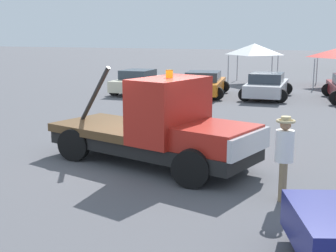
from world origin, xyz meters
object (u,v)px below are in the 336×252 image
object	(u,v)px
tow_truck	(161,129)
person_near_truck	(284,151)
parked_car_cream	(139,82)
parked_car_silver	(267,86)
canopy_tent_white	(254,49)
parked_car_orange	(204,84)

from	to	relation	value
tow_truck	person_near_truck	world-z (taller)	tow_truck
parked_car_cream	parked_car_silver	distance (m)	7.13
person_near_truck	parked_car_silver	size ratio (longest dim) A/B	0.38
tow_truck	person_near_truck	distance (m)	3.59
tow_truck	canopy_tent_white	world-z (taller)	canopy_tent_white
parked_car_cream	parked_car_silver	xyz separation A→B (m)	(7.11, 0.48, 0.00)
person_near_truck	canopy_tent_white	world-z (taller)	canopy_tent_white
canopy_tent_white	tow_truck	bearing A→B (deg)	-86.29
person_near_truck	canopy_tent_white	distance (m)	22.86
tow_truck	parked_car_orange	distance (m)	13.72
parked_car_silver	canopy_tent_white	distance (m)	7.55
canopy_tent_white	person_near_truck	bearing A→B (deg)	-78.30
parked_car_orange	parked_car_silver	xyz separation A→B (m)	(3.35, 0.32, -0.00)
parked_car_orange	parked_car_silver	world-z (taller)	same
person_near_truck	canopy_tent_white	size ratio (longest dim) A/B	0.61
person_near_truck	canopy_tent_white	xyz separation A→B (m)	(-4.63, 22.35, 1.23)
tow_truck	canopy_tent_white	xyz separation A→B (m)	(-1.35, 20.87, 1.30)
tow_truck	person_near_truck	size ratio (longest dim) A/B	3.46
parked_car_orange	parked_car_silver	bearing A→B (deg)	-92.33
tow_truck	parked_car_silver	distance (m)	13.78
canopy_tent_white	parked_car_cream	bearing A→B (deg)	-124.07
parked_car_cream	canopy_tent_white	world-z (taller)	canopy_tent_white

